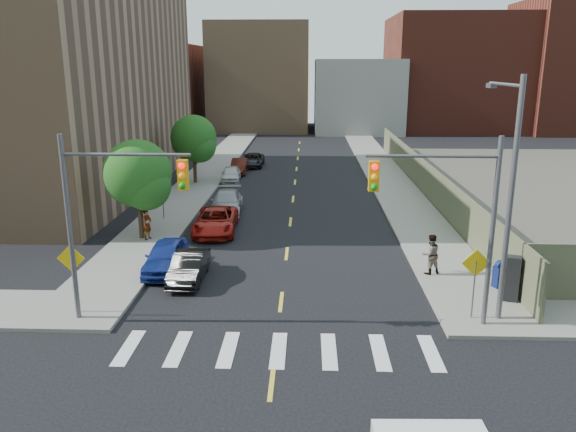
# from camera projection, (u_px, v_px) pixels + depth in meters

# --- Properties ---
(ground) EXTENTS (160.00, 160.00, 0.00)m
(ground) POSITION_uv_depth(u_px,v_px,m) (267.00, 424.00, 15.02)
(ground) COLOR black
(ground) RESTS_ON ground
(sidewalk_nw) EXTENTS (3.50, 73.00, 0.15)m
(sidewalk_nw) POSITION_uv_depth(u_px,v_px,m) (219.00, 161.00, 55.30)
(sidewalk_nw) COLOR gray
(sidewalk_nw) RESTS_ON ground
(sidewalk_ne) EXTENTS (3.50, 73.00, 0.15)m
(sidewalk_ne) POSITION_uv_depth(u_px,v_px,m) (376.00, 162.00, 54.77)
(sidewalk_ne) COLOR gray
(sidewalk_ne) RESTS_ON ground
(fence_north) EXTENTS (0.12, 44.00, 2.50)m
(fence_north) POSITION_uv_depth(u_px,v_px,m) (424.00, 177.00, 41.37)
(fence_north) COLOR #565B3F
(fence_north) RESTS_ON ground
(building_nw) EXTENTS (22.00, 30.00, 16.00)m
(building_nw) POSITION_uv_depth(u_px,v_px,m) (6.00, 82.00, 42.62)
(building_nw) COLOR #8C6B4C
(building_nw) RESTS_ON ground
(bg_bldg_west) EXTENTS (14.00, 18.00, 12.00)m
(bg_bldg_west) POSITION_uv_depth(u_px,v_px,m) (151.00, 88.00, 81.73)
(bg_bldg_west) COLOR #592319
(bg_bldg_west) RESTS_ON ground
(bg_bldg_midwest) EXTENTS (14.00, 16.00, 15.00)m
(bg_bldg_midwest) POSITION_uv_depth(u_px,v_px,m) (261.00, 77.00, 82.72)
(bg_bldg_midwest) COLOR #8C6B4C
(bg_bldg_midwest) RESTS_ON ground
(bg_bldg_center) EXTENTS (12.00, 16.00, 10.00)m
(bg_bldg_center) POSITION_uv_depth(u_px,v_px,m) (357.00, 95.00, 80.97)
(bg_bldg_center) COLOR gray
(bg_bldg_center) RESTS_ON ground
(bg_bldg_east) EXTENTS (18.00, 18.00, 16.00)m
(bg_bldg_east) POSITION_uv_depth(u_px,v_px,m) (452.00, 74.00, 81.63)
(bg_bldg_east) COLOR #592319
(bg_bldg_east) RESTS_ON ground
(bg_bldg_fareast) EXTENTS (14.00, 16.00, 18.00)m
(bg_bldg_fareast) POSITION_uv_depth(u_px,v_px,m) (571.00, 67.00, 78.90)
(bg_bldg_fareast) COLOR #592319
(bg_bldg_fareast) RESTS_ON ground
(signal_nw) EXTENTS (4.59, 0.30, 7.00)m
(signal_nw) POSITION_uv_depth(u_px,v_px,m) (109.00, 204.00, 19.83)
(signal_nw) COLOR #59595E
(signal_nw) RESTS_ON ground
(signal_ne) EXTENTS (4.59, 0.30, 7.00)m
(signal_ne) POSITION_uv_depth(u_px,v_px,m) (450.00, 207.00, 19.42)
(signal_ne) COLOR #59595E
(signal_ne) RESTS_ON ground
(streetlight_ne) EXTENTS (0.25, 3.70, 9.00)m
(streetlight_ne) POSITION_uv_depth(u_px,v_px,m) (508.00, 183.00, 20.03)
(streetlight_ne) COLOR #59595E
(streetlight_ne) RESTS_ON ground
(warn_sign_nw) EXTENTS (1.06, 0.06, 2.83)m
(warn_sign_nw) POSITION_uv_depth(u_px,v_px,m) (72.00, 266.00, 21.03)
(warn_sign_nw) COLOR #59595E
(warn_sign_nw) RESTS_ON ground
(warn_sign_ne) EXTENTS (1.06, 0.06, 2.83)m
(warn_sign_ne) POSITION_uv_depth(u_px,v_px,m) (475.00, 271.00, 20.52)
(warn_sign_ne) COLOR #59595E
(warn_sign_ne) RESTS_ON ground
(warn_sign_midwest) EXTENTS (1.06, 0.06, 2.83)m
(warn_sign_midwest) POSITION_uv_depth(u_px,v_px,m) (162.00, 189.00, 34.06)
(warn_sign_midwest) COLOR #59595E
(warn_sign_midwest) RESTS_ON ground
(tree_west_near) EXTENTS (3.66, 3.64, 5.52)m
(tree_west_near) POSITION_uv_depth(u_px,v_px,m) (138.00, 178.00, 29.86)
(tree_west_near) COLOR #332114
(tree_west_near) RESTS_ON ground
(tree_west_far) EXTENTS (3.66, 3.64, 5.52)m
(tree_west_far) POSITION_uv_depth(u_px,v_px,m) (194.00, 141.00, 44.33)
(tree_west_far) COLOR #332114
(tree_west_far) RESTS_ON ground
(parked_car_blue) EXTENTS (1.79, 4.21, 1.42)m
(parked_car_blue) POSITION_uv_depth(u_px,v_px,m) (166.00, 256.00, 25.96)
(parked_car_blue) COLOR navy
(parked_car_blue) RESTS_ON ground
(parked_car_black) EXTENTS (1.32, 3.78, 1.25)m
(parked_car_black) POSITION_uv_depth(u_px,v_px,m) (189.00, 267.00, 24.87)
(parked_car_black) COLOR black
(parked_car_black) RESTS_ON ground
(parked_car_red) EXTENTS (2.56, 5.12, 1.39)m
(parked_car_red) POSITION_uv_depth(u_px,v_px,m) (216.00, 221.00, 31.95)
(parked_car_red) COLOR #A21710
(parked_car_red) RESTS_ON ground
(parked_car_silver) EXTENTS (2.23, 4.90, 1.39)m
(parked_car_silver) POSITION_uv_depth(u_px,v_px,m) (227.00, 202.00, 36.28)
(parked_car_silver) COLOR #93959A
(parked_car_silver) RESTS_ON ground
(parked_car_white) EXTENTS (1.76, 3.83, 1.27)m
(parked_car_white) POSITION_uv_depth(u_px,v_px,m) (231.00, 174.00, 45.84)
(parked_car_white) COLOR silver
(parked_car_white) RESTS_ON ground
(parked_car_maroon) EXTENTS (1.36, 3.87, 1.27)m
(parked_car_maroon) POSITION_uv_depth(u_px,v_px,m) (240.00, 166.00, 49.52)
(parked_car_maroon) COLOR #3C130C
(parked_car_maroon) RESTS_ON ground
(parked_car_grey) EXTENTS (2.08, 4.43, 1.23)m
(parked_car_grey) POSITION_uv_depth(u_px,v_px,m) (252.00, 160.00, 52.80)
(parked_car_grey) COLOR black
(parked_car_grey) RESTS_ON ground
(mailbox) EXTENTS (0.59, 0.53, 1.19)m
(mailbox) POSITION_uv_depth(u_px,v_px,m) (500.00, 274.00, 23.74)
(mailbox) COLOR navy
(mailbox) RESTS_ON sidewalk_ne
(payphone) EXTENTS (0.66, 0.60, 1.85)m
(payphone) POSITION_uv_depth(u_px,v_px,m) (512.00, 279.00, 22.29)
(payphone) COLOR black
(payphone) RESTS_ON sidewalk_ne
(pedestrian_west) EXTENTS (0.57, 0.71, 1.68)m
(pedestrian_west) POSITION_uv_depth(u_px,v_px,m) (147.00, 224.00, 30.20)
(pedestrian_west) COLOR gray
(pedestrian_west) RESTS_ON sidewalk_nw
(pedestrian_east) EXTENTS (1.08, 0.96, 1.84)m
(pedestrian_east) POSITION_uv_depth(u_px,v_px,m) (430.00, 254.00, 25.18)
(pedestrian_east) COLOR gray
(pedestrian_east) RESTS_ON sidewalk_ne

